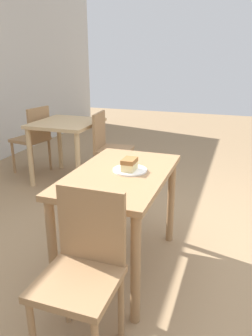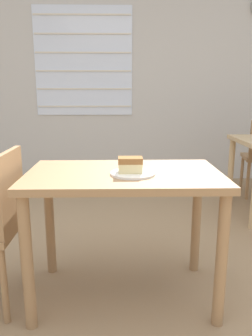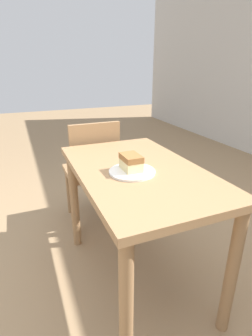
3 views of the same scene
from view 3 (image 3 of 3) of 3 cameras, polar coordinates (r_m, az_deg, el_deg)
The scene contains 5 objects.
ground_plane at distance 1.69m, azimuth -7.50°, elevation -28.48°, with size 14.00×14.00×0.00m, color #997A56.
dining_table_near at distance 1.48m, azimuth 2.57°, elevation -4.51°, with size 1.08×0.65×0.77m.
chair_near_window at distance 2.15m, azimuth -7.33°, elevation -0.21°, with size 0.40×0.40×0.90m.
plate at distance 1.36m, azimuth 1.33°, elevation -0.80°, with size 0.24×0.24×0.01m.
cake_slice at distance 1.36m, azimuth 1.11°, elevation 1.27°, with size 0.13×0.09×0.08m.
Camera 3 is at (1.06, -0.23, 1.30)m, focal length 28.00 mm.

